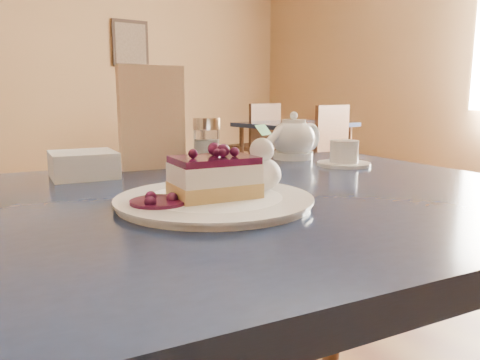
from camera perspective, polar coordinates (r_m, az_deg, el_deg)
main_table at (r=0.82m, az=-4.64°, el=-8.02°), size 1.43×1.07×0.82m
dessert_plate at (r=0.75m, az=-3.15°, el=-2.54°), size 0.31×0.31×0.01m
cheesecake_slice at (r=0.74m, az=-3.18°, el=0.34°), size 0.14×0.11×0.07m
whipped_cream at (r=0.79m, az=2.65°, el=0.73°), size 0.07×0.07×0.06m
berry_sauce at (r=0.71m, az=-9.84°, el=-2.64°), size 0.09×0.09×0.01m
tea_set at (r=1.27m, az=7.64°, el=4.54°), size 0.19×0.29×0.11m
menu_card at (r=1.12m, az=-10.70°, el=7.45°), size 0.16×0.06×0.24m
sugar_shaker at (r=1.12m, az=-4.11°, el=4.58°), size 0.07×0.07×0.12m
napkin_stack at (r=1.05m, az=-18.55°, el=1.81°), size 0.15×0.15×0.05m
bg_table_far_right at (r=4.61m, az=6.64°, el=-1.31°), size 1.02×1.78×1.18m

